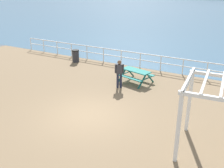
{
  "coord_description": "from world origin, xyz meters",
  "views": [
    {
      "loc": [
        6.22,
        -8.74,
        5.77
      ],
      "look_at": [
        0.06,
        2.19,
        0.8
      ],
      "focal_mm": 41.49,
      "sensor_mm": 36.0,
      "label": 1
    }
  ],
  "objects_px": {
    "lattice_pergola": "(220,102)",
    "litter_bin": "(76,56)",
    "visitor": "(119,72)",
    "picnic_table_mid_centre": "(136,73)"
  },
  "relations": [
    {
      "from": "lattice_pergola",
      "to": "litter_bin",
      "type": "height_order",
      "value": "lattice_pergola"
    },
    {
      "from": "litter_bin",
      "to": "visitor",
      "type": "bearing_deg",
      "value": -28.99
    },
    {
      "from": "picnic_table_mid_centre",
      "to": "lattice_pergola",
      "type": "bearing_deg",
      "value": -29.44
    },
    {
      "from": "litter_bin",
      "to": "picnic_table_mid_centre",
      "type": "bearing_deg",
      "value": -15.98
    },
    {
      "from": "picnic_table_mid_centre",
      "to": "lattice_pergola",
      "type": "distance_m",
      "value": 7.47
    },
    {
      "from": "visitor",
      "to": "litter_bin",
      "type": "relative_size",
      "value": 1.75
    },
    {
      "from": "lattice_pergola",
      "to": "picnic_table_mid_centre",
      "type": "bearing_deg",
      "value": 131.88
    },
    {
      "from": "picnic_table_mid_centre",
      "to": "litter_bin",
      "type": "xyz_separation_m",
      "value": [
        -5.84,
        1.67,
        -0.1
      ]
    },
    {
      "from": "visitor",
      "to": "lattice_pergola",
      "type": "height_order",
      "value": "lattice_pergola"
    },
    {
      "from": "visitor",
      "to": "lattice_pergola",
      "type": "distance_m",
      "value": 6.98
    }
  ]
}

